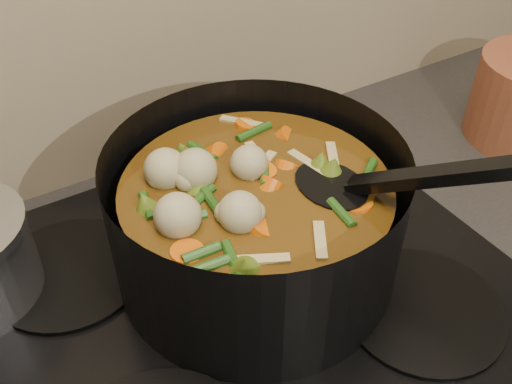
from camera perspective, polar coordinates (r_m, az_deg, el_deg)
stovetop at (r=0.68m, az=-1.55°, el=-10.39°), size 0.62×0.54×0.03m
stockpot at (r=0.64m, az=0.07°, el=-2.65°), size 0.40×0.43×0.24m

